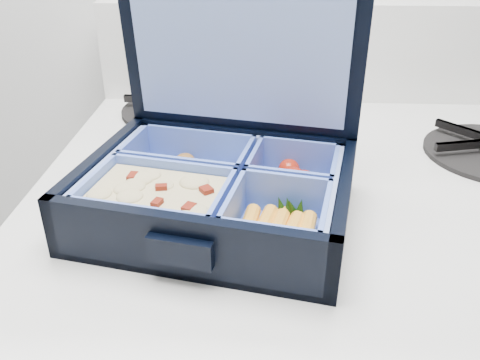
# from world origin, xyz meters

# --- Properties ---
(bento_box) EXTENTS (0.28, 0.24, 0.06)m
(bento_box) POSITION_xyz_m (-0.32, 1.59, 0.94)
(bento_box) COLOR black
(bento_box) RESTS_ON stove
(burner_grate_rear) EXTENTS (0.18, 0.18, 0.02)m
(burner_grate_rear) POSITION_xyz_m (-0.39, 1.87, 0.92)
(burner_grate_rear) COLOR black
(burner_grate_rear) RESTS_ON stove
(fork) EXTENTS (0.10, 0.15, 0.01)m
(fork) POSITION_xyz_m (-0.22, 1.73, 0.92)
(fork) COLOR #9D9CA6
(fork) RESTS_ON stove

